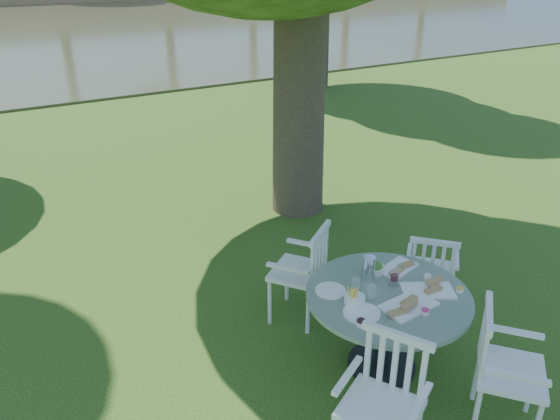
# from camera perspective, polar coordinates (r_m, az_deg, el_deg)

# --- Properties ---
(ground) EXTENTS (140.00, 140.00, 0.00)m
(ground) POSITION_cam_1_polar(r_m,az_deg,el_deg) (5.62, 1.05, -8.62)
(ground) COLOR #1C3A0C
(ground) RESTS_ON ground
(table) EXTENTS (1.29, 1.29, 0.72)m
(table) POSITION_cam_1_polar(r_m,az_deg,el_deg) (4.48, 11.10, -10.17)
(table) COLOR black
(table) RESTS_ON ground
(chair_ne) EXTENTS (0.59, 0.59, 0.85)m
(chair_ne) POSITION_cam_1_polar(r_m,az_deg,el_deg) (5.23, 15.52, -5.97)
(chair_ne) COLOR silver
(chair_ne) RESTS_ON ground
(chair_nw) EXTENTS (0.65, 0.64, 0.95)m
(chair_nw) POSITION_cam_1_polar(r_m,az_deg,el_deg) (4.97, 2.85, -5.98)
(chair_nw) COLOR silver
(chair_nw) RESTS_ON ground
(chair_sw) EXTENTS (0.62, 0.64, 0.95)m
(chair_sw) POSITION_cam_1_polar(r_m,az_deg,el_deg) (3.79, 11.09, -18.14)
(chair_sw) COLOR silver
(chair_sw) RESTS_ON ground
(chair_se) EXTENTS (0.67, 0.67, 0.97)m
(chair_se) POSITION_cam_1_polar(r_m,az_deg,el_deg) (4.21, 21.81, -14.46)
(chair_se) COLOR silver
(chair_se) RESTS_ON ground
(tableware) EXTENTS (1.02, 0.76, 0.21)m
(tableware) POSITION_cam_1_polar(r_m,az_deg,el_deg) (4.40, 10.55, -7.78)
(tableware) COLOR white
(tableware) RESTS_ON table
(river) EXTENTS (100.00, 28.00, 0.12)m
(river) POSITION_cam_1_polar(r_m,az_deg,el_deg) (27.25, -26.40, 16.22)
(river) COLOR #373922
(river) RESTS_ON ground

